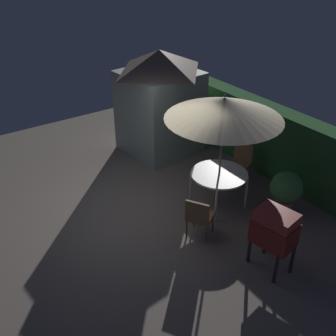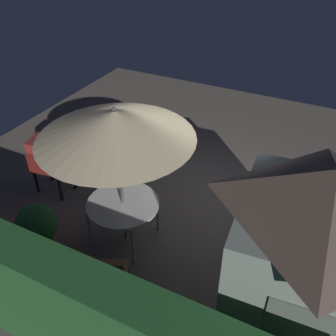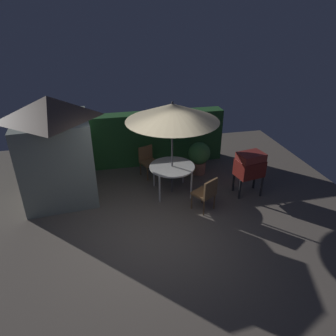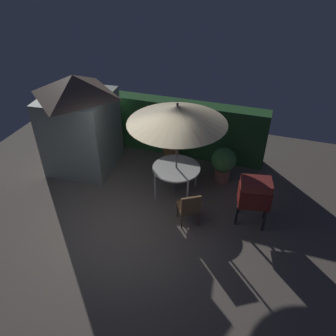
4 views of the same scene
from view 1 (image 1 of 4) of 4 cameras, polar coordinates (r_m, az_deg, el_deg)
name	(u,v)px [view 1 (image 1 of 4)]	position (r m, az deg, el deg)	size (l,w,h in m)	color
ground_plane	(140,210)	(8.81, -3.98, -5.95)	(11.00, 11.00, 0.00)	#6B6056
hedge_backdrop	(259,135)	(10.33, 12.71, 4.57)	(5.70, 0.51, 1.68)	#28602D
garden_shed	(160,101)	(10.66, -1.15, 9.34)	(1.99, 2.03, 2.71)	gray
patio_table	(219,176)	(8.64, 7.19, -1.11)	(1.21, 1.21, 0.80)	white
patio_umbrella	(224,108)	(7.95, 7.90, 8.33)	(2.34, 2.34, 2.54)	#4C4C51
bbq_grill	(275,229)	(7.17, 14.74, -8.34)	(0.78, 0.62, 1.20)	maroon
chair_near_shed	(241,161)	(9.72, 10.21, 1.03)	(0.61, 0.61, 0.90)	olive
chair_far_side	(199,216)	(7.80, 4.38, -6.68)	(0.63, 0.64, 0.90)	olive
potted_plant_by_shed	(286,191)	(8.71, 16.23, -3.11)	(0.67, 0.67, 1.00)	#936651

